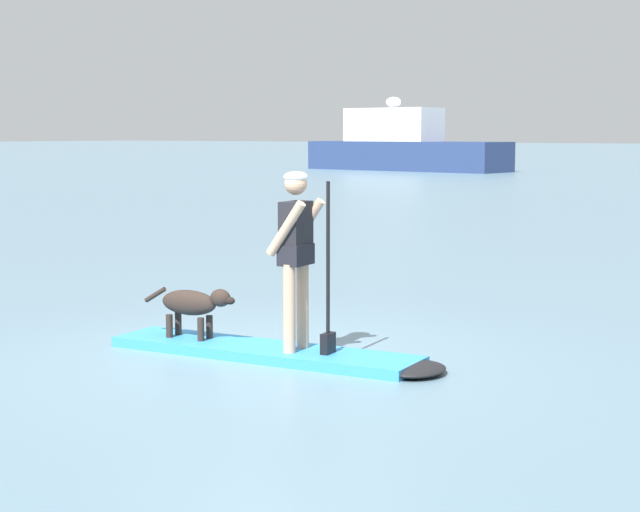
# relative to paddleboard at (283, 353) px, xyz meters

# --- Properties ---
(ground_plane) EXTENTS (400.00, 400.00, 0.00)m
(ground_plane) POSITION_rel_paddleboard_xyz_m (-0.23, -0.02, -0.05)
(ground_plane) COLOR slate
(paddleboard) EXTENTS (3.57, 1.04, 0.10)m
(paddleboard) POSITION_rel_paddleboard_xyz_m (0.00, 0.00, 0.00)
(paddleboard) COLOR #338CD8
(paddleboard) RESTS_ON ground_plane
(person_paddler) EXTENTS (0.63, 0.51, 1.73)m
(person_paddler) POSITION_rel_paddleboard_xyz_m (0.16, 0.02, 1.05)
(person_paddler) COLOR tan
(person_paddler) RESTS_ON paddleboard
(dog) EXTENTS (1.12, 0.28, 0.54)m
(dog) POSITION_rel_paddleboard_xyz_m (-1.06, -0.11, 0.41)
(dog) COLOR #2D231E
(dog) RESTS_ON paddleboard
(moored_boat_far_starboard) EXTENTS (12.69, 4.53, 4.27)m
(moored_boat_far_starboard) POSITION_rel_paddleboard_xyz_m (-24.10, 45.05, 1.31)
(moored_boat_far_starboard) COLOR navy
(moored_boat_far_starboard) RESTS_ON ground_plane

